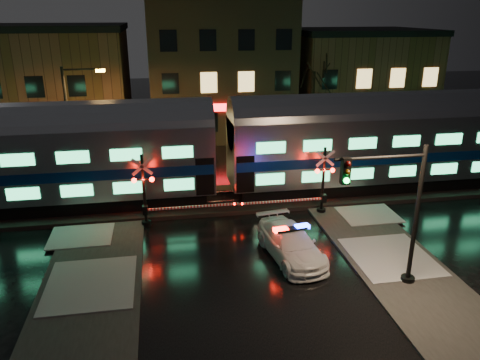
# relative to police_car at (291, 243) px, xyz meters

# --- Properties ---
(ground) EXTENTS (120.00, 120.00, 0.00)m
(ground) POSITION_rel_police_car_xyz_m (-2.11, 2.06, -0.70)
(ground) COLOR black
(ground) RESTS_ON ground
(ballast) EXTENTS (90.00, 4.20, 0.24)m
(ballast) POSITION_rel_police_car_xyz_m (-2.11, 7.06, -0.58)
(ballast) COLOR black
(ballast) RESTS_ON ground
(sidewalk_left) EXTENTS (4.00, 20.00, 0.12)m
(sidewalk_left) POSITION_rel_police_car_xyz_m (-8.61, -3.94, -0.64)
(sidewalk_left) COLOR #2D2D2D
(sidewalk_left) RESTS_ON ground
(sidewalk_right) EXTENTS (4.00, 20.00, 0.12)m
(sidewalk_right) POSITION_rel_police_car_xyz_m (4.39, -3.94, -0.64)
(sidewalk_right) COLOR #2D2D2D
(sidewalk_right) RESTS_ON ground
(building_left) EXTENTS (14.00, 10.00, 9.00)m
(building_left) POSITION_rel_police_car_xyz_m (-15.11, 24.06, 3.80)
(building_left) COLOR brown
(building_left) RESTS_ON ground
(building_mid) EXTENTS (12.00, 11.00, 11.50)m
(building_mid) POSITION_rel_police_car_xyz_m (-0.11, 24.56, 5.05)
(building_mid) COLOR brown
(building_mid) RESTS_ON ground
(building_right) EXTENTS (12.00, 10.00, 8.50)m
(building_right) POSITION_rel_police_car_xyz_m (12.89, 24.06, 3.55)
(building_right) COLOR brown
(building_right) RESTS_ON ground
(train) EXTENTS (51.00, 3.12, 5.92)m
(train) POSITION_rel_police_car_xyz_m (-2.16, 7.05, 2.69)
(train) COLOR black
(train) RESTS_ON ballast
(police_car) EXTENTS (2.60, 5.00, 1.55)m
(police_car) POSITION_rel_police_car_xyz_m (0.00, 0.00, 0.00)
(police_car) COLOR white
(police_car) RESTS_ON ground
(crossing_signal_right) EXTENTS (5.33, 0.64, 3.77)m
(crossing_signal_right) POSITION_rel_police_car_xyz_m (2.64, 4.36, 0.85)
(crossing_signal_right) COLOR black
(crossing_signal_right) RESTS_ON ground
(crossing_signal_left) EXTENTS (5.46, 0.64, 3.86)m
(crossing_signal_left) POSITION_rel_police_car_xyz_m (-6.12, 4.36, 0.89)
(crossing_signal_left) COLOR black
(crossing_signal_left) RESTS_ON ground
(traffic_light) EXTENTS (3.81, 0.69, 5.89)m
(traffic_light) POSITION_rel_police_car_xyz_m (3.24, -2.91, 2.43)
(traffic_light) COLOR black
(traffic_light) RESTS_ON ground
(streetlight) EXTENTS (2.50, 0.26, 7.49)m
(streetlight) POSITION_rel_police_car_xyz_m (-10.68, 11.06, 3.62)
(streetlight) COLOR black
(streetlight) RESTS_ON ground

